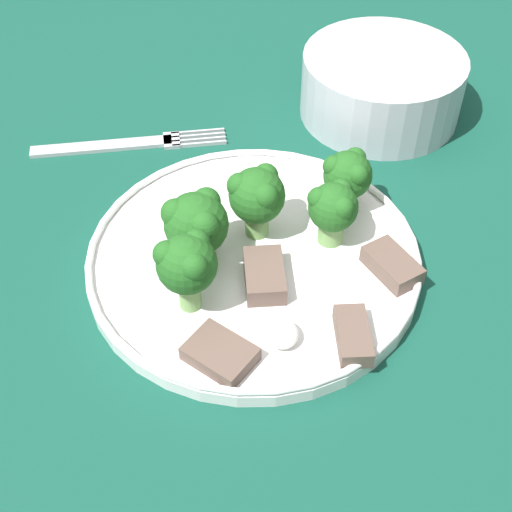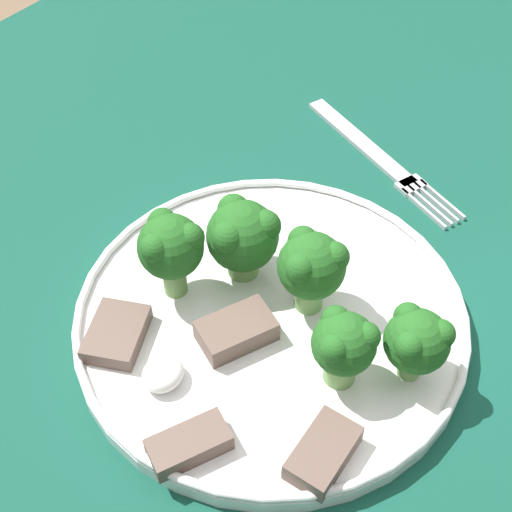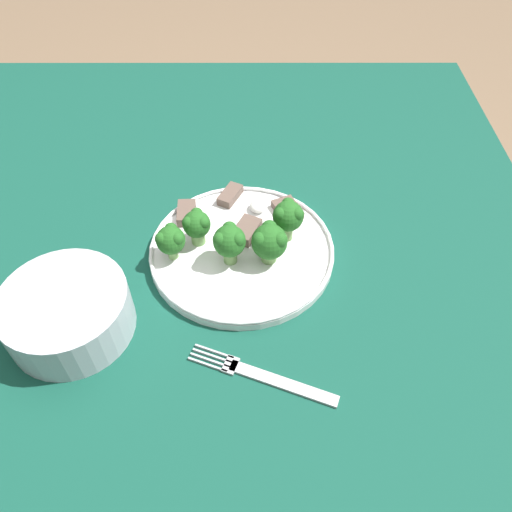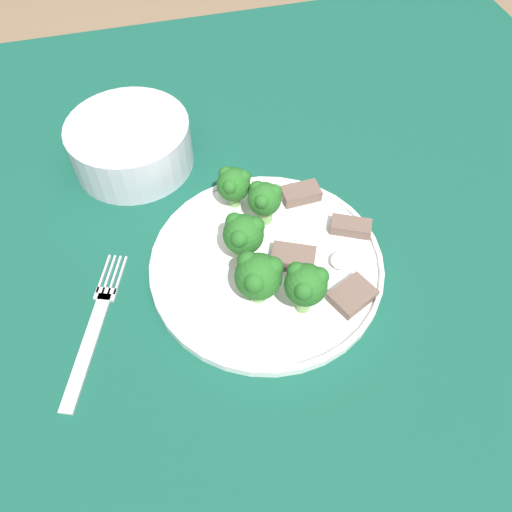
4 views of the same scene
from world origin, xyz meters
name	(u,v)px [view 1 (image 1 of 4)]	position (x,y,z in m)	size (l,w,h in m)	color
table	(276,289)	(0.00, 0.00, 0.68)	(1.26, 1.05, 0.78)	#114738
dinner_plate	(254,258)	(0.04, -0.05, 0.78)	(0.27, 0.27, 0.02)	white
fork	(128,144)	(-0.16, -0.08, 0.78)	(0.09, 0.18, 0.00)	#B2B2B7
cream_bowl	(381,87)	(-0.09, 0.17, 0.81)	(0.16, 0.16, 0.07)	#B7BCC6
broccoli_floret_near_rim_left	(196,223)	(0.02, -0.09, 0.83)	(0.05, 0.05, 0.06)	#709E56
broccoli_floret_center_left	(333,208)	(0.06, 0.02, 0.82)	(0.04, 0.04, 0.06)	#709E56
broccoli_floret_back_left	(257,195)	(0.02, -0.03, 0.83)	(0.05, 0.05, 0.06)	#709E56
broccoli_floret_front_left	(187,264)	(0.06, -0.12, 0.83)	(0.05, 0.05, 0.07)	#709E56
broccoli_floret_center_back	(348,174)	(0.03, 0.05, 0.82)	(0.04, 0.04, 0.06)	#709E56
meat_slice_front_slice	(265,275)	(0.07, -0.05, 0.80)	(0.06, 0.05, 0.02)	brown
meat_slice_middle_slice	(353,336)	(0.15, -0.03, 0.79)	(0.05, 0.04, 0.01)	brown
meat_slice_rear_slice	(392,265)	(0.11, 0.04, 0.80)	(0.05, 0.03, 0.02)	brown
meat_slice_edge_slice	(220,354)	(0.12, -0.12, 0.79)	(0.06, 0.05, 0.01)	brown
sauce_dollop	(281,333)	(0.13, -0.07, 0.80)	(0.03, 0.03, 0.02)	white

